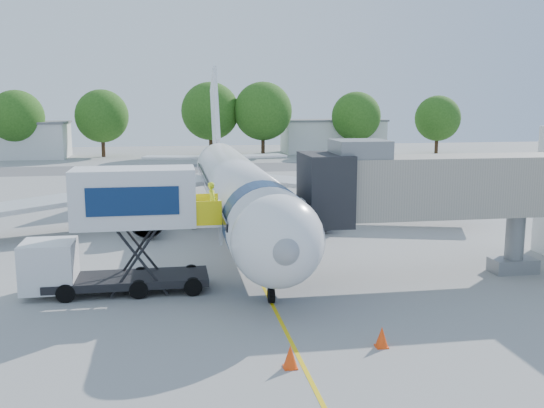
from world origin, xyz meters
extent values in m
plane|color=gray|center=(0.00, 0.00, 0.00)|extent=(160.00, 160.00, 0.00)
cube|color=yellow|center=(0.00, 0.00, 0.01)|extent=(0.15, 70.00, 0.01)
cube|color=#59595B|center=(0.00, 42.00, 0.00)|extent=(120.00, 10.00, 0.01)
cylinder|color=white|center=(0.00, 3.00, 3.00)|extent=(3.70, 28.00, 3.70)
sphere|color=white|center=(0.00, -11.00, 3.00)|extent=(3.70, 3.70, 3.70)
sphere|color=gray|center=(0.00, -12.55, 3.00)|extent=(1.10, 1.10, 1.10)
cone|color=white|center=(0.00, 20.00, 3.00)|extent=(3.70, 6.00, 3.70)
cube|color=white|center=(0.00, 21.00, 7.20)|extent=(0.35, 7.26, 8.29)
cube|color=silver|center=(9.00, 6.50, 2.30)|extent=(16.17, 9.32, 1.42)
cube|color=silver|center=(-9.00, 6.50, 2.30)|extent=(16.17, 9.32, 1.42)
cylinder|color=#999BA0|center=(5.50, 4.50, 1.30)|extent=(2.10, 3.60, 2.10)
cylinder|color=#999BA0|center=(-5.50, 4.50, 1.30)|extent=(2.10, 3.60, 2.10)
cube|color=black|center=(0.00, -11.30, 3.45)|extent=(2.60, 1.39, 0.81)
cylinder|color=#0B244F|center=(0.00, -8.00, 3.00)|extent=(3.73, 2.00, 3.73)
cylinder|color=silver|center=(0.00, -9.50, 0.75)|extent=(0.16, 0.16, 1.50)
cylinder|color=black|center=(0.00, -9.50, 0.32)|extent=(0.25, 0.64, 0.64)
cylinder|color=black|center=(2.60, 6.00, 0.45)|extent=(0.35, 0.90, 0.90)
cylinder|color=black|center=(-2.60, 6.00, 0.45)|extent=(0.35, 0.90, 0.90)
cube|color=#A59D8D|center=(9.00, -7.00, 4.40)|extent=(13.60, 2.60, 2.80)
cube|color=black|center=(2.90, -7.00, 4.40)|extent=(2.00, 3.20, 3.20)
cube|color=slate|center=(4.50, -7.00, 6.20)|extent=(2.40, 2.40, 0.80)
cylinder|color=slate|center=(12.50, -7.00, 1.50)|extent=(0.90, 0.90, 3.00)
cube|color=slate|center=(12.50, -7.00, 0.35)|extent=(2.20, 1.20, 0.70)
cylinder|color=black|center=(11.60, -7.00, 0.35)|extent=(0.30, 0.70, 0.70)
cylinder|color=black|center=(13.40, -7.00, 0.35)|extent=(0.30, 0.70, 0.70)
cube|color=black|center=(-6.00, -7.00, 0.55)|extent=(7.00, 2.30, 0.35)
cube|color=silver|center=(-9.30, -7.00, 1.35)|extent=(2.20, 2.20, 2.10)
cube|color=black|center=(-9.30, -7.00, 1.80)|extent=(1.90, 2.10, 0.70)
cube|color=silver|center=(-5.60, -7.00, 4.25)|extent=(5.20, 2.40, 2.50)
cube|color=#0B244F|center=(-5.60, -8.22, 4.25)|extent=(3.80, 0.04, 1.20)
cube|color=silver|center=(-2.45, -7.00, 3.05)|extent=(1.10, 2.20, 0.10)
cube|color=yellow|center=(-2.45, -8.05, 3.60)|extent=(1.10, 0.06, 1.10)
cube|color=yellow|center=(-2.45, -5.95, 3.60)|extent=(1.10, 0.06, 1.10)
cylinder|color=black|center=(-3.20, -8.05, 0.40)|extent=(0.80, 0.25, 0.80)
cylinder|color=black|center=(-3.20, -5.95, 0.40)|extent=(0.80, 0.25, 0.80)
cylinder|color=black|center=(-8.50, -8.05, 0.40)|extent=(0.80, 0.25, 0.80)
cylinder|color=black|center=(-8.50, -5.95, 0.40)|extent=(0.80, 0.25, 0.80)
imported|color=#C8DD17|center=(-2.23, -7.00, 3.96)|extent=(0.50, 0.68, 1.72)
cube|color=silver|center=(3.31, -17.79, 0.64)|extent=(3.55, 2.53, 1.28)
cube|color=#0B244F|center=(3.31, -17.79, 1.05)|extent=(2.21, 2.03, 0.32)
cylinder|color=black|center=(1.90, -18.02, 0.32)|extent=(0.68, 0.41, 0.64)
cylinder|color=black|center=(2.28, -16.80, 0.32)|extent=(0.68, 0.41, 0.64)
cylinder|color=black|center=(4.35, -18.78, 0.32)|extent=(0.68, 0.41, 0.64)
cylinder|color=black|center=(4.73, -17.56, 0.32)|extent=(0.68, 0.41, 0.64)
cone|color=#FF430D|center=(2.99, -14.70, 0.37)|extent=(0.46, 0.46, 0.73)
cube|color=#FF430D|center=(2.99, -14.70, 0.02)|extent=(0.42, 0.42, 0.04)
cone|color=#FF430D|center=(-0.43, -15.79, 0.38)|extent=(0.48, 0.48, 0.76)
cube|color=#FF430D|center=(-0.43, -15.79, 0.02)|extent=(0.43, 0.43, 0.04)
cube|color=silver|center=(-28.00, 60.00, 2.50)|extent=(18.00, 8.00, 5.00)
cube|color=slate|center=(-28.00, 60.00, 5.15)|extent=(18.40, 8.40, 0.30)
cube|color=silver|center=(22.00, 62.00, 2.50)|extent=(16.00, 7.00, 5.00)
cube|color=slate|center=(22.00, 62.00, 5.15)|extent=(16.40, 7.40, 0.30)
cylinder|color=#382314|center=(-25.42, 57.90, 1.73)|extent=(0.56, 0.56, 3.47)
sphere|color=#224F15|center=(-25.42, 57.90, 5.97)|extent=(7.70, 7.70, 7.70)
cylinder|color=#382314|center=(-13.87, 59.68, 1.76)|extent=(0.56, 0.56, 3.51)
sphere|color=#224F15|center=(-13.87, 59.68, 6.05)|extent=(7.81, 7.81, 7.81)
cylinder|color=#382314|center=(2.07, 58.76, 1.96)|extent=(0.56, 0.56, 3.91)
sphere|color=#224F15|center=(2.07, 58.76, 6.74)|extent=(8.69, 8.69, 8.69)
cylinder|color=#382314|center=(9.77, 56.77, 1.96)|extent=(0.56, 0.56, 3.92)
sphere|color=#224F15|center=(9.77, 56.77, 6.74)|extent=(8.70, 8.70, 8.70)
cylinder|color=#382314|center=(24.54, 57.73, 1.71)|extent=(0.56, 0.56, 3.42)
sphere|color=#224F15|center=(24.54, 57.73, 5.88)|extent=(7.59, 7.59, 7.59)
cylinder|color=#382314|center=(37.73, 57.21, 1.61)|extent=(0.56, 0.56, 3.22)
sphere|color=#224F15|center=(37.73, 57.21, 5.54)|extent=(7.15, 7.15, 7.15)
camera|label=1|loc=(-3.99, -33.50, 8.39)|focal=40.00mm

